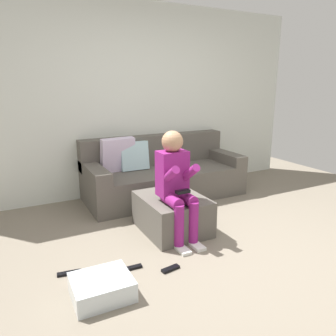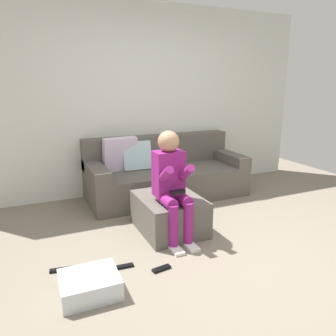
{
  "view_description": "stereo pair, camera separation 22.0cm",
  "coord_description": "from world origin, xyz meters",
  "px_view_note": "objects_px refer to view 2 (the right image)",
  "views": [
    {
      "loc": [
        -1.77,
        -2.03,
        1.53
      ],
      "look_at": [
        -0.04,
        1.31,
        0.55
      ],
      "focal_mm": 34.75,
      "sensor_mm": 36.0,
      "label": 1
    },
    {
      "loc": [
        -1.57,
        -2.13,
        1.53
      ],
      "look_at": [
        -0.04,
        1.31,
        0.55
      ],
      "focal_mm": 34.75,
      "sensor_mm": 36.0,
      "label": 2
    }
  ],
  "objects_px": {
    "remote_by_storage_bin": "(123,267)",
    "storage_bin": "(90,285)",
    "remote_near_ottoman": "(161,269)",
    "couch_sectional": "(164,174)",
    "person_seated": "(172,180)",
    "remote_under_side_table": "(61,270)",
    "ottoman": "(169,214)"
  },
  "relations": [
    {
      "from": "remote_under_side_table",
      "to": "remote_by_storage_bin",
      "type": "bearing_deg",
      "value": -10.83
    },
    {
      "from": "couch_sectional",
      "to": "remote_by_storage_bin",
      "type": "bearing_deg",
      "value": -124.03
    },
    {
      "from": "storage_bin",
      "to": "remote_by_storage_bin",
      "type": "xyz_separation_m",
      "value": [
        0.32,
        0.24,
        -0.07
      ]
    },
    {
      "from": "storage_bin",
      "to": "remote_by_storage_bin",
      "type": "distance_m",
      "value": 0.41
    },
    {
      "from": "ottoman",
      "to": "remote_by_storage_bin",
      "type": "height_order",
      "value": "ottoman"
    },
    {
      "from": "ottoman",
      "to": "storage_bin",
      "type": "bearing_deg",
      "value": -142.5
    },
    {
      "from": "storage_bin",
      "to": "remote_under_side_table",
      "type": "bearing_deg",
      "value": 111.61
    },
    {
      "from": "storage_bin",
      "to": "remote_under_side_table",
      "type": "relative_size",
      "value": 2.24
    },
    {
      "from": "couch_sectional",
      "to": "storage_bin",
      "type": "relative_size",
      "value": 5.0
    },
    {
      "from": "person_seated",
      "to": "storage_bin",
      "type": "distance_m",
      "value": 1.23
    },
    {
      "from": "person_seated",
      "to": "remote_under_side_table",
      "type": "xyz_separation_m",
      "value": [
        -1.11,
        -0.18,
        -0.6
      ]
    },
    {
      "from": "remote_near_ottoman",
      "to": "remote_under_side_table",
      "type": "distance_m",
      "value": 0.84
    },
    {
      "from": "ottoman",
      "to": "remote_by_storage_bin",
      "type": "xyz_separation_m",
      "value": [
        -0.67,
        -0.52,
        -0.18
      ]
    },
    {
      "from": "couch_sectional",
      "to": "remote_near_ottoman",
      "type": "bearing_deg",
      "value": -113.98
    },
    {
      "from": "remote_under_side_table",
      "to": "couch_sectional",
      "type": "bearing_deg",
      "value": 50.27
    },
    {
      "from": "person_seated",
      "to": "remote_under_side_table",
      "type": "relative_size",
      "value": 5.68
    },
    {
      "from": "couch_sectional",
      "to": "person_seated",
      "type": "bearing_deg",
      "value": -109.93
    },
    {
      "from": "couch_sectional",
      "to": "person_seated",
      "type": "distance_m",
      "value": 1.35
    },
    {
      "from": "couch_sectional",
      "to": "remote_under_side_table",
      "type": "distance_m",
      "value": 2.12
    },
    {
      "from": "person_seated",
      "to": "remote_by_storage_bin",
      "type": "relative_size",
      "value": 5.87
    },
    {
      "from": "remote_by_storage_bin",
      "to": "storage_bin",
      "type": "bearing_deg",
      "value": -140.01
    },
    {
      "from": "remote_near_ottoman",
      "to": "remote_under_side_table",
      "type": "relative_size",
      "value": 0.86
    },
    {
      "from": "couch_sectional",
      "to": "remote_by_storage_bin",
      "type": "relative_size",
      "value": 11.59
    },
    {
      "from": "couch_sectional",
      "to": "ottoman",
      "type": "bearing_deg",
      "value": -110.54
    },
    {
      "from": "remote_by_storage_bin",
      "to": "remote_under_side_table",
      "type": "relative_size",
      "value": 0.97
    },
    {
      "from": "couch_sectional",
      "to": "person_seated",
      "type": "relative_size",
      "value": 1.97
    },
    {
      "from": "couch_sectional",
      "to": "storage_bin",
      "type": "distance_m",
      "value": 2.31
    },
    {
      "from": "remote_near_ottoman",
      "to": "couch_sectional",
      "type": "bearing_deg",
      "value": 57.5
    },
    {
      "from": "ottoman",
      "to": "remote_under_side_table",
      "type": "bearing_deg",
      "value": -162.98
    },
    {
      "from": "ottoman",
      "to": "person_seated",
      "type": "relative_size",
      "value": 0.7
    },
    {
      "from": "couch_sectional",
      "to": "remote_under_side_table",
      "type": "xyz_separation_m",
      "value": [
        -1.55,
        -1.42,
        -0.29
      ]
    },
    {
      "from": "storage_bin",
      "to": "couch_sectional",
      "type": "bearing_deg",
      "value": 52.67
    }
  ]
}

